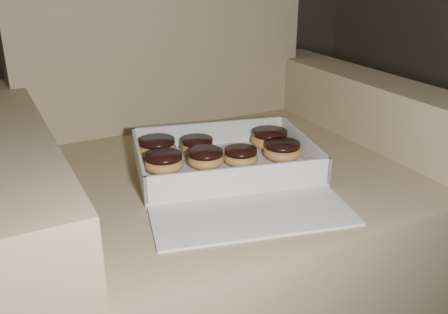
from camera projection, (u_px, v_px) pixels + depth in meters
armchair at (211, 207)px, 1.16m from camera, size 0.94×0.79×0.98m
bakery_box at (230, 171)px, 1.01m from camera, size 0.44×0.48×0.06m
donut_a at (241, 156)px, 1.04m from camera, size 0.07×0.07×0.04m
donut_b at (206, 158)px, 1.03m from camera, size 0.08×0.08×0.04m
donut_c at (270, 139)px, 1.13m from camera, size 0.08×0.08×0.04m
donut_d at (282, 151)px, 1.06m from camera, size 0.08×0.08×0.04m
donut_e at (197, 146)px, 1.09m from camera, size 0.07×0.07×0.04m
donut_f at (157, 147)px, 1.08m from camera, size 0.08×0.08×0.04m
donut_g at (164, 163)px, 1.00m from camera, size 0.08×0.08×0.04m
crumb_a at (293, 168)px, 1.03m from camera, size 0.01×0.01×0.00m
crumb_b at (239, 169)px, 1.02m from camera, size 0.01×0.01×0.00m
crumb_c at (220, 182)px, 0.96m from camera, size 0.01×0.01×0.00m
crumb_d at (262, 167)px, 1.03m from camera, size 0.01×0.01×0.00m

